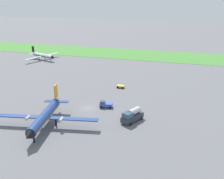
{
  "coord_description": "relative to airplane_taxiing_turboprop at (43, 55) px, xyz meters",
  "views": [
    {
      "loc": [
        27.04,
        -64.66,
        29.93
      ],
      "look_at": [
        4.23,
        9.18,
        3.0
      ],
      "focal_mm": 42.91,
      "sensor_mm": 36.0,
      "label": 1
    }
  ],
  "objects": [
    {
      "name": "fuel_truck_by_runway",
      "position": [
        58.37,
        -54.83,
        -0.65
      ],
      "size": [
        4.96,
        6.9,
        3.29
      ],
      "rotation": [
        0.0,
        0.0,
        4.27
      ],
      "color": "#2D333D",
      "rests_on": "ground_plane"
    },
    {
      "name": "baggage_cart_near_gate",
      "position": [
        48.65,
        -30.36,
        -1.66
      ],
      "size": [
        2.49,
        1.9,
        0.9
      ],
      "rotation": [
        0.0,
        0.0,
        3.08
      ],
      "color": "yellow",
      "rests_on": "ground_plane"
    },
    {
      "name": "grass_taxiway_strip",
      "position": [
        44.62,
        26.46,
        -2.19
      ],
      "size": [
        360.0,
        28.0,
        0.08
      ],
      "primitive_type": "cube",
      "color": "#478438",
      "rests_on": "ground_plane"
    },
    {
      "name": "pushback_tug_midfield",
      "position": [
        49.09,
        -48.24,
        -1.32
      ],
      "size": [
        3.88,
        2.63,
        1.95
      ],
      "rotation": [
        0.0,
        0.0,
        3.33
      ],
      "color": "#334FB2",
      "rests_on": "ground_plane"
    },
    {
      "name": "ground_plane",
      "position": [
        44.62,
        -50.29,
        -2.23
      ],
      "size": [
        600.0,
        600.0,
        0.0
      ],
      "primitive_type": "plane",
      "color": "slate"
    },
    {
      "name": "airplane_foreground_turboprop",
      "position": [
        39.05,
        -63.82,
        0.6
      ],
      "size": [
        25.63,
        22.05,
        7.73
      ],
      "rotation": [
        0.0,
        0.0,
        4.9
      ],
      "color": "navy",
      "rests_on": "ground_plane"
    },
    {
      "name": "airplane_taxiing_turboprop",
      "position": [
        0.0,
        0.0,
        0.0
      ],
      "size": [
        17.01,
        19.66,
        6.11
      ],
      "rotation": [
        0.0,
        0.0,
        5.95
      ],
      "color": "silver",
      "rests_on": "ground_plane"
    }
  ]
}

